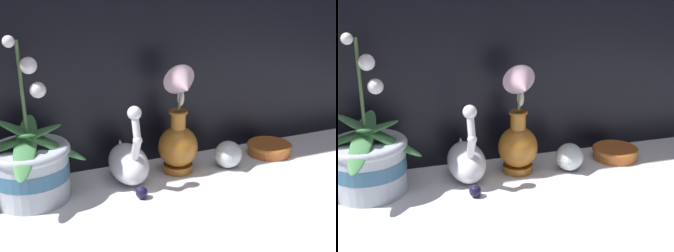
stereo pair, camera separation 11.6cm
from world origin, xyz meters
TOP-DOWN VIEW (x-y plane):
  - ground_plane at (0.00, 0.00)m, footprint 2.80×2.80m
  - orchid_potted_plant at (-0.33, 0.16)m, footprint 0.28×0.26m
  - swan_figurine at (-0.10, 0.16)m, footprint 0.10×0.18m
  - blue_vase at (0.04, 0.16)m, footprint 0.11×0.12m
  - glass_sphere at (0.18, 0.13)m, footprint 0.07×0.07m
  - amber_dish at (0.34, 0.17)m, footprint 0.13×0.13m
  - glass_bauble at (-0.10, 0.06)m, footprint 0.03×0.03m

SIDE VIEW (x-z plane):
  - ground_plane at x=0.00m, z-range 0.00..0.00m
  - glass_bauble at x=-0.10m, z-range 0.00..0.03m
  - amber_dish at x=0.34m, z-range 0.00..0.04m
  - glass_sphere at x=0.18m, z-range 0.00..0.07m
  - swan_figurine at x=-0.10m, z-range -0.05..0.16m
  - orchid_potted_plant at x=-0.33m, z-range -0.11..0.28m
  - blue_vase at x=0.04m, z-range -0.04..0.25m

